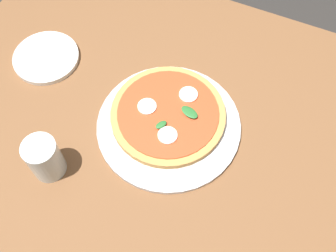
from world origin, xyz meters
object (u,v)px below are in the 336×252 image
dining_table (177,147)px  pizza (168,114)px  glass_cup (44,158)px  plate_white (46,58)px  serving_tray (168,127)px

dining_table → pizza: size_ratio=4.64×
dining_table → glass_cup: size_ratio=12.01×
dining_table → plate_white: 0.44m
serving_tray → pizza: 0.03m
serving_tray → plate_white: plate_white is taller
serving_tray → dining_table: bearing=-169.7°
pizza → glass_cup: 0.32m
dining_table → glass_cup: (0.24, 0.22, 0.15)m
dining_table → plate_white: size_ratio=7.40×
plate_white → glass_cup: (-0.19, 0.28, 0.05)m
plate_white → glass_cup: size_ratio=1.62×
dining_table → plate_white: (0.43, -0.06, 0.10)m
pizza → serving_tray: bearing=113.5°
dining_table → serving_tray: bearing=10.3°
serving_tray → plate_white: 0.41m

